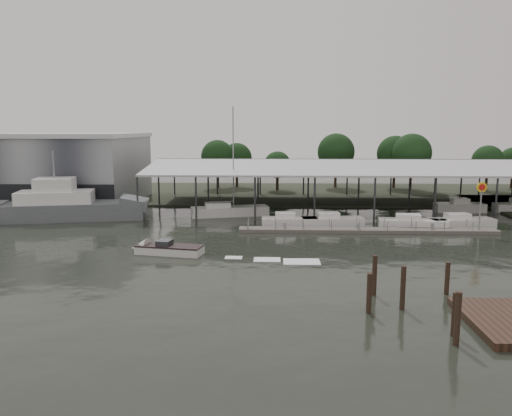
{
  "coord_description": "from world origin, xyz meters",
  "views": [
    {
      "loc": [
        4.78,
        -43.71,
        11.2
      ],
      "look_at": [
        2.83,
        10.7,
        2.5
      ],
      "focal_mm": 35.0,
      "sensor_mm": 36.0,
      "label": 1
    }
  ],
  "objects_px": {
    "grey_trawler": "(67,207)",
    "shell_fuel_sign": "(481,197)",
    "white_sailboat": "(229,211)",
    "speedboat_underway": "(164,249)"
  },
  "relations": [
    {
      "from": "shell_fuel_sign",
      "to": "grey_trawler",
      "type": "relative_size",
      "value": 0.28
    },
    {
      "from": "grey_trawler",
      "to": "white_sailboat",
      "type": "xyz_separation_m",
      "value": [
        19.89,
        3.11,
        -0.92
      ]
    },
    {
      "from": "grey_trawler",
      "to": "shell_fuel_sign",
      "type": "bearing_deg",
      "value": -19.99
    },
    {
      "from": "shell_fuel_sign",
      "to": "white_sailboat",
      "type": "relative_size",
      "value": 0.39
    },
    {
      "from": "white_sailboat",
      "to": "speedboat_underway",
      "type": "distance_m",
      "value": 20.27
    },
    {
      "from": "shell_fuel_sign",
      "to": "grey_trawler",
      "type": "height_order",
      "value": "grey_trawler"
    },
    {
      "from": "grey_trawler",
      "to": "white_sailboat",
      "type": "relative_size",
      "value": 1.42
    },
    {
      "from": "grey_trawler",
      "to": "speedboat_underway",
      "type": "height_order",
      "value": "grey_trawler"
    },
    {
      "from": "white_sailboat",
      "to": "shell_fuel_sign",
      "type": "bearing_deg",
      "value": -33.68
    },
    {
      "from": "white_sailboat",
      "to": "speedboat_underway",
      "type": "relative_size",
      "value": 0.8
    }
  ]
}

